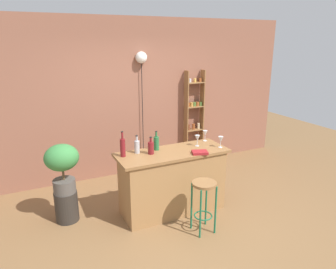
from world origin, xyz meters
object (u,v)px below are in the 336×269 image
bottle_wine_red (156,143)px  pendant_globe_light (141,60)px  wine_glass_center (221,140)px  wine_glass_right (197,138)px  plant_stool (67,206)px  cookbook (200,152)px  potted_plant (62,163)px  bottle_olive_oil (137,146)px  bar_stool (204,196)px  spice_shelf (194,118)px  bottle_spirits_clear (151,148)px  wine_glass_left (205,134)px  bottle_vinegar (123,147)px

bottle_wine_red → pendant_globe_light: (0.33, 1.38, 1.06)m
wine_glass_center → wine_glass_right: bearing=143.5°
bottle_wine_red → wine_glass_right: 0.62m
plant_stool → pendant_globe_light: size_ratio=0.19×
bottle_wine_red → cookbook: (0.48, -0.40, -0.09)m
potted_plant → bottle_olive_oil: 1.01m
bar_stool → wine_glass_right: 0.93m
potted_plant → wine_glass_right: potted_plant is taller
spice_shelf → bottle_olive_oil: (-1.68, -1.34, 0.08)m
spice_shelf → bottle_spirits_clear: 2.10m
bottle_spirits_clear → bottle_olive_oil: bearing=143.9°
spice_shelf → wine_glass_center: size_ratio=11.36×
wine_glass_left → bar_stool: bearing=-122.0°
wine_glass_center → bottle_spirits_clear: bearing=169.8°
spice_shelf → wine_glass_left: bearing=-113.1°
bottle_olive_oil → spice_shelf: bearing=38.6°
wine_glass_right → wine_glass_left: bearing=34.3°
spice_shelf → bottle_wine_red: spice_shelf is taller
spice_shelf → bottle_vinegar: bearing=-143.9°
bottle_spirits_clear → pendant_globe_light: pendant_globe_light is taller
potted_plant → bottle_spirits_clear: bearing=-16.7°
bar_stool → potted_plant: bearing=146.6°
bottle_olive_oil → wine_glass_center: size_ratio=1.55×
bar_stool → bottle_olive_oil: bottle_olive_oil is taller
bottle_olive_oil → wine_glass_center: (1.17, -0.30, 0.02)m
potted_plant → plant_stool: bearing=0.0°
wine_glass_center → wine_glass_right: 0.34m
bottle_olive_oil → pendant_globe_light: pendant_globe_light is taller
spice_shelf → wine_glass_right: spice_shelf is taller
wine_glass_right → pendant_globe_light: size_ratio=0.07×
bottle_olive_oil → wine_glass_left: (1.13, 0.06, 0.02)m
bottle_wine_red → bottle_vinegar: bearing=-174.4°
bottle_wine_red → wine_glass_left: size_ratio=1.69×
potted_plant → wine_glass_left: 2.12m
potted_plant → wine_glass_left: potted_plant is taller
bottle_spirits_clear → cookbook: 0.67m
plant_stool → bottle_olive_oil: (0.97, -0.22, 0.80)m
plant_stool → wine_glass_left: size_ratio=2.61×
plant_stool → bottle_vinegar: bearing=-19.5°
bar_stool → wine_glass_center: 0.93m
wine_glass_center → pendant_globe_light: size_ratio=0.07×
cookbook → pendant_globe_light: bearing=113.5°
bottle_olive_oil → wine_glass_left: size_ratio=1.55×
bottle_wine_red → wine_glass_right: bottle_wine_red is taller
bar_stool → pendant_globe_light: bearing=89.3°
bar_stool → spice_shelf: (1.09, 2.15, 0.42)m
wine_glass_left → bottle_wine_red: bearing=-176.2°
plant_stool → bottle_spirits_clear: 1.42m
wine_glass_center → potted_plant: bearing=166.3°
potted_plant → bottle_wine_red: bearing=-9.8°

